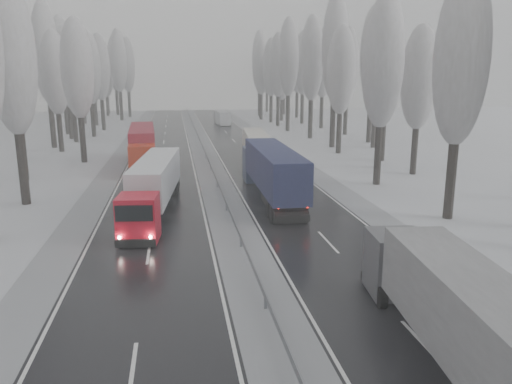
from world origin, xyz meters
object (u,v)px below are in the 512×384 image
object	(u,v)px
truck_grey_tarp	(467,321)
truck_red_red	(142,144)
box_truck_distant	(222,118)
truck_red_white	(154,183)
truck_blue_box	(271,169)
truck_cream_box	(256,145)

from	to	relation	value
truck_grey_tarp	truck_red_red	size ratio (longest dim) A/B	0.91
box_truck_distant	truck_red_white	size ratio (longest dim) A/B	0.50
truck_blue_box	truck_red_red	size ratio (longest dim) A/B	1.02
box_truck_distant	truck_red_red	distance (m)	46.75
truck_grey_tarp	truck_cream_box	world-z (taller)	truck_grey_tarp
truck_cream_box	truck_grey_tarp	bearing A→B (deg)	-85.25
truck_grey_tarp	truck_red_red	distance (m)	44.22
truck_red_white	truck_grey_tarp	bearing A→B (deg)	-59.04
truck_blue_box	truck_red_white	distance (m)	9.41
box_truck_distant	truck_blue_box	bearing A→B (deg)	-97.07
truck_grey_tarp	truck_cream_box	size ratio (longest dim) A/B	1.05
box_truck_distant	truck_red_red	bearing A→B (deg)	-111.40
box_truck_distant	truck_red_white	world-z (taller)	truck_red_white
truck_cream_box	box_truck_distant	bearing A→B (deg)	93.85
truck_grey_tarp	truck_red_white	distance (m)	24.90
truck_grey_tarp	truck_cream_box	distance (m)	41.40
box_truck_distant	truck_red_white	xyz separation A→B (m)	(-11.06, -64.73, 0.82)
truck_red_white	truck_red_red	bearing A→B (deg)	101.74
truck_blue_box	truck_red_white	xyz separation A→B (m)	(-9.05, -2.56, -0.28)
truck_blue_box	box_truck_distant	distance (m)	62.21
truck_cream_box	truck_red_white	bearing A→B (deg)	-114.30
truck_blue_box	truck_red_red	xyz separation A→B (m)	(-11.02, 17.28, -0.05)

